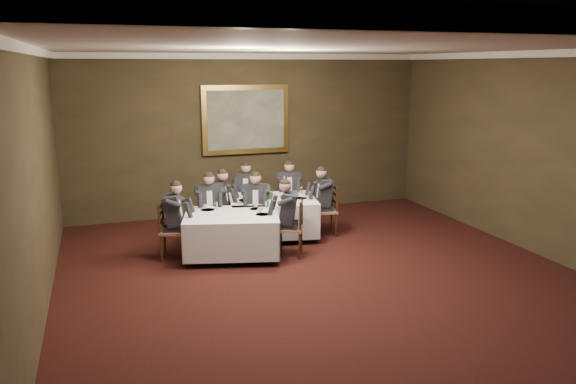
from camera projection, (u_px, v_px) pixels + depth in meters
ground at (341, 294)px, 8.18m from camera, size 10.00×10.00×0.00m
ceiling at (346, 46)px, 7.40m from camera, size 8.00×10.00×0.10m
back_wall at (250, 135)px, 12.41m from camera, size 8.00×0.10×3.50m
left_wall at (29, 197)px, 6.53m from camera, size 0.10×10.00×3.50m
right_wall at (570, 161)px, 9.05m from camera, size 0.10×10.00×3.50m
crown_molding at (346, 51)px, 7.42m from camera, size 8.00×10.00×0.12m
table_main at (273, 214)px, 10.79m from camera, size 1.84×1.53×0.67m
table_second at (232, 232)px, 9.66m from camera, size 1.87×1.60×0.67m
chair_main_backleft at (247, 212)px, 11.58m from camera, size 0.57×0.56×1.00m
diner_main_backleft at (247, 202)px, 11.52m from camera, size 0.56×0.60×1.35m
chair_main_backright at (289, 211)px, 11.71m from camera, size 0.54×0.52×1.00m
diner_main_backright at (289, 200)px, 11.64m from camera, size 0.52×0.57×1.35m
chair_main_endleft at (219, 225)px, 10.69m from camera, size 0.55×0.56×1.00m
diner_main_endleft at (219, 213)px, 10.64m from camera, size 0.59×0.54×1.35m
chair_main_endright at (325, 221)px, 10.98m from camera, size 0.48×0.50×1.00m
diner_main_endright at (325, 209)px, 10.93m from camera, size 0.54×0.47×1.35m
chair_sec_backleft at (210, 228)px, 10.47m from camera, size 0.49×0.47×1.00m
diner_sec_backleft at (210, 216)px, 10.41m from camera, size 0.46×0.53×1.35m
chair_sec_backright at (256, 227)px, 10.53m from camera, size 0.55×0.54×1.00m
diner_sec_backright at (256, 216)px, 10.47m from camera, size 0.53×0.58×1.35m
chair_sec_endright at (291, 240)px, 9.77m from camera, size 0.56×0.57×1.00m
diner_sec_endright at (290, 227)px, 9.72m from camera, size 0.60×0.56×1.35m
chair_sec_endleft at (173, 242)px, 9.63m from camera, size 0.52×0.54×1.00m
diner_sec_endleft at (173, 230)px, 9.58m from camera, size 0.57×0.52×1.35m
centerpiece at (270, 191)px, 10.67m from camera, size 0.33×0.30×0.30m
candlestick at (284, 190)px, 10.68m from camera, size 0.07×0.07×0.45m
place_setting_table_main at (251, 193)px, 11.03m from camera, size 0.33×0.31×0.14m
place_setting_table_second at (210, 207)px, 9.92m from camera, size 0.33×0.31×0.14m
painting at (246, 120)px, 12.24m from camera, size 1.93×0.09×1.50m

